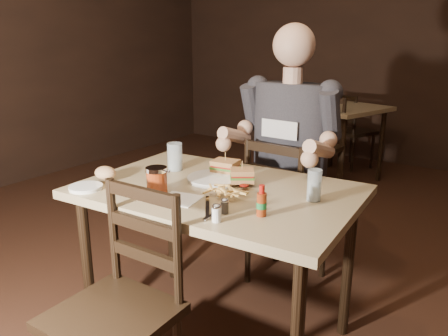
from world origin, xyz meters
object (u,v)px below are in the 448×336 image
Objects in this scene: bg_chair_far at (354,131)px; dinner_plate at (214,179)px; diner at (287,123)px; hot_sauce at (262,201)px; chair_far at (288,211)px; syrup_dispenser at (157,180)px; bg_chair_near at (315,147)px; bg_table at (338,115)px; chair_near at (112,316)px; main_table at (218,204)px; glass_right at (314,185)px; side_plate at (86,188)px; glass_left at (175,157)px.

bg_chair_far is 3.38× the size of dinner_plate.
hot_sauce is at bearing -66.75° from diner.
syrup_dispenser is at bearing 79.12° from chair_far.
bg_chair_near is 2.17m from dinner_plate.
chair_near is at bearing -83.30° from bg_table.
bg_chair_far is at bearing 97.55° from main_table.
chair_far is (0.48, -2.09, -0.24)m from bg_table.
hot_sauce reaches higher than dinner_plate.
chair_near reaches higher than chair_far.
glass_right is at bearing -72.07° from bg_table.
side_plate is at bearing -167.66° from hot_sauce.
side_plate is (-0.47, -0.35, 0.09)m from main_table.
bg_chair_near is at bearing 101.26° from main_table.
bg_chair_near is at bearing 107.80° from hot_sauce.
glass_left is at bearing -80.83° from bg_chair_near.
bg_chair_near is 7.39× the size of hot_sauce.
diner is at bearing 110.19° from hot_sauce.
chair_near is 7.57× the size of syrup_dispenser.
glass_left is at bearing -87.92° from bg_table.
diner is 8.47× the size of hot_sauce.
hot_sauce is 0.82m from side_plate.
chair_far is 3.60× the size of dinner_plate.
dinner_plate is 1.71× the size of side_plate.
dinner_plate is 1.85× the size of glass_right.
main_table is 1.42× the size of chair_near.
dinner_plate is (-0.11, -0.53, -0.20)m from diner.
diner is at bearing -77.50° from bg_table.
glass_right is (0.86, -2.10, 0.38)m from bg_chair_near.
glass_left is at bearing 162.68° from main_table.
chair_near reaches higher than side_plate.
syrup_dispenser is at bearing -175.98° from hot_sauce.
bg_table is 1.11× the size of bg_chair_near.
bg_chair_far is 5.95× the size of glass_left.
hot_sauce is (0.36, 0.44, 0.39)m from chair_near.
main_table is at bearing -45.06° from dinner_plate.
chair_near is at bearing -87.49° from dinner_plate.
chair_far reaches higher than bg_chair_far.
glass_right is at bearing 129.69° from bg_chair_far.
bg_chair_far is at bearing 96.53° from bg_chair_near.
bg_chair_far is at bearing 105.00° from glass_right.
bg_chair_near is 2.56m from side_plate.
chair_far reaches higher than side_plate.
main_table is 0.31m from syrup_dispenser.
diner is 0.58m from dinner_plate.
syrup_dispenser is at bearing -62.21° from glass_left.
glass_left is 0.48m from side_plate.
glass_left is (0.10, -2.63, 0.16)m from bg_table.
bg_table is 3.09m from side_plate.
syrup_dispenser is at bearing -77.23° from bg_chair_near.
bg_table is 3.39m from chair_near.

